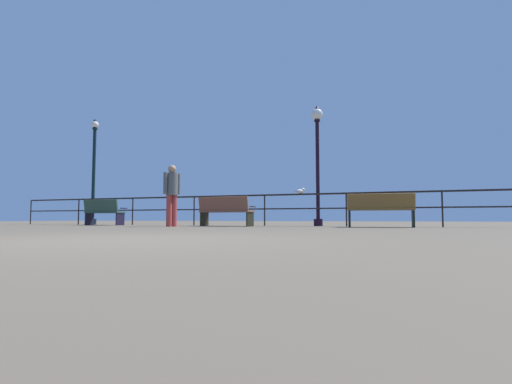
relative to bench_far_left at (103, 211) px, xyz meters
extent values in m
plane|color=brown|center=(6.85, -7.30, -0.49)|extent=(60.00, 60.00, 0.00)
cube|color=black|center=(6.85, 0.93, 0.48)|extent=(22.84, 0.05, 0.05)
cube|color=black|center=(6.85, 0.93, 0.04)|extent=(22.84, 0.04, 0.04)
cylinder|color=black|center=(-4.57, 0.93, -0.01)|extent=(0.04, 0.04, 0.97)
cylinder|color=black|center=(-2.03, 0.93, -0.01)|extent=(0.04, 0.04, 0.97)
cylinder|color=black|center=(0.50, 0.93, -0.01)|extent=(0.04, 0.04, 0.97)
cylinder|color=black|center=(3.04, 0.93, -0.01)|extent=(0.04, 0.04, 0.97)
cylinder|color=black|center=(5.58, 0.93, -0.01)|extent=(0.04, 0.04, 0.97)
cylinder|color=black|center=(8.12, 0.93, -0.01)|extent=(0.04, 0.04, 0.97)
cylinder|color=black|center=(10.65, 0.93, -0.01)|extent=(0.04, 0.04, 0.97)
cube|color=#294537|center=(0.00, 0.08, -0.05)|extent=(1.42, 0.44, 0.05)
cube|color=#294537|center=(0.00, -0.12, 0.17)|extent=(1.42, 0.13, 0.44)
cube|color=black|center=(0.67, 0.08, -0.27)|extent=(0.04, 0.39, 0.44)
cube|color=black|center=(0.67, 0.25, 0.09)|extent=(0.04, 0.31, 0.04)
cube|color=black|center=(-0.67, 0.08, -0.27)|extent=(0.04, 0.39, 0.44)
cube|color=black|center=(-0.67, 0.25, 0.09)|extent=(0.04, 0.31, 0.04)
cube|color=brown|center=(4.65, 0.08, -0.05)|extent=(1.70, 0.60, 0.05)
cube|color=brown|center=(4.64, -0.14, 0.17)|extent=(1.67, 0.25, 0.44)
cube|color=black|center=(5.44, 0.02, -0.27)|extent=(0.07, 0.44, 0.44)
cube|color=black|center=(5.46, 0.21, 0.09)|extent=(0.06, 0.34, 0.04)
cube|color=black|center=(3.86, 0.14, -0.27)|extent=(0.07, 0.44, 0.44)
cube|color=black|center=(3.88, 0.33, 0.09)|extent=(0.06, 0.34, 0.04)
cube|color=brown|center=(9.11, 0.08, -0.02)|extent=(1.70, 0.62, 0.05)
cube|color=brown|center=(9.13, -0.14, 0.18)|extent=(1.67, 0.25, 0.41)
cube|color=black|center=(9.91, 0.14, -0.25)|extent=(0.07, 0.44, 0.47)
cube|color=black|center=(9.89, 0.33, 0.12)|extent=(0.06, 0.34, 0.04)
cube|color=black|center=(8.32, 0.01, -0.25)|extent=(0.07, 0.44, 0.47)
cube|color=black|center=(8.31, 0.21, 0.12)|extent=(0.06, 0.34, 0.04)
cylinder|color=black|center=(-1.64, 1.23, -0.38)|extent=(0.30, 0.30, 0.22)
cylinder|color=black|center=(-1.64, 1.23, 1.49)|extent=(0.12, 0.12, 3.52)
cylinder|color=black|center=(-1.64, 1.23, 3.28)|extent=(0.20, 0.20, 0.06)
sphere|color=silver|center=(-1.64, 1.23, 3.44)|extent=(0.27, 0.27, 0.27)
cone|color=black|center=(-1.64, 1.23, 3.63)|extent=(0.15, 0.15, 0.10)
cylinder|color=black|center=(7.22, 1.23, -0.38)|extent=(0.27, 0.27, 0.22)
cylinder|color=black|center=(7.22, 1.23, 1.24)|extent=(0.11, 0.11, 3.03)
cylinder|color=black|center=(7.22, 1.23, 2.79)|extent=(0.18, 0.18, 0.06)
sphere|color=silver|center=(7.22, 1.23, 3.00)|extent=(0.35, 0.35, 0.35)
cone|color=black|center=(7.22, 1.23, 3.22)|extent=(0.14, 0.14, 0.10)
cylinder|color=#A63734|center=(3.48, -0.98, -0.04)|extent=(0.16, 0.16, 0.90)
cylinder|color=#A63734|center=(3.42, -1.14, -0.04)|extent=(0.16, 0.16, 0.90)
cylinder|color=#515553|center=(3.45, -1.06, 0.73)|extent=(0.34, 0.34, 0.65)
cylinder|color=#515553|center=(3.53, -0.85, 0.75)|extent=(0.11, 0.11, 0.61)
cylinder|color=#515553|center=(3.37, -1.28, 0.75)|extent=(0.11, 0.11, 0.61)
sphere|color=#A37E59|center=(3.45, -1.06, 1.17)|extent=(0.23, 0.23, 0.23)
ellipsoid|color=silver|center=(6.73, 0.93, 0.57)|extent=(0.27, 0.27, 0.13)
ellipsoid|color=gray|center=(6.73, 0.93, 0.59)|extent=(0.23, 0.22, 0.05)
sphere|color=silver|center=(6.80, 1.00, 0.63)|extent=(0.11, 0.11, 0.11)
cone|color=yellow|center=(6.86, 1.05, 0.63)|extent=(0.07, 0.07, 0.04)
cube|color=gray|center=(6.63, 0.84, 0.57)|extent=(0.10, 0.10, 0.02)
camera|label=1|loc=(9.71, -10.62, -0.26)|focal=27.30mm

